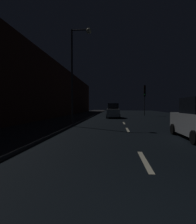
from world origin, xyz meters
TOP-DOWN VIEW (x-y plane):
  - ground at (0.00, 24.50)m, footprint 25.39×84.00m
  - sidewalk_left at (-6.50, 24.50)m, footprint 4.40×84.00m
  - building_facade_left at (-9.10, 21.00)m, footprint 0.80×63.00m
  - lane_centerline at (0.00, 19.03)m, footprint 0.16×35.04m
  - traffic_light_far_right at (4.20, 29.27)m, footprint 0.31×0.46m
  - streetlamp_overhead at (-3.97, 12.20)m, footprint 1.70×0.44m
  - car_approaching_headlights at (-1.09, 23.23)m, footprint 1.89×4.09m

SIDE VIEW (x-z plane):
  - ground at x=0.00m, z-range -0.02..0.00m
  - lane_centerline at x=0.00m, z-range 0.00..0.01m
  - sidewalk_left at x=-6.50m, z-range 0.00..0.15m
  - car_approaching_headlights at x=-1.09m, z-range -0.09..1.97m
  - traffic_light_far_right at x=4.20m, z-range 1.21..6.42m
  - building_facade_left at x=-9.10m, z-range 0.00..7.70m
  - streetlamp_overhead at x=-3.97m, z-range 1.22..9.17m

